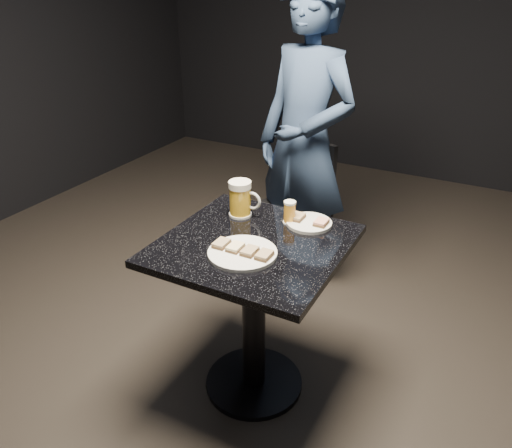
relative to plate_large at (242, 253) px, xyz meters
The scene contains 10 objects.
floor 0.76m from the plate_large, 95.13° to the left, with size 6.00×6.00×0.00m, color black.
plate_large is the anchor object (origin of this frame).
plate_small 0.37m from the plate_large, 70.17° to the left, with size 0.19×0.19×0.01m, color silver.
patron 1.06m from the plate_large, 100.36° to the left, with size 0.62×0.41×1.71m, color navy.
table 0.27m from the plate_large, 95.13° to the left, with size 0.70×0.70×0.75m.
beer_mug 0.34m from the plate_large, 120.44° to the left, with size 0.14×0.10×0.16m.
beer_tumbler 0.33m from the plate_large, 82.20° to the left, with size 0.05×0.05×0.10m.
chair 1.08m from the plate_large, 103.31° to the left, with size 0.52×0.52×0.87m.
canapes_on_plate_large 0.02m from the plate_large, 75.96° to the right, with size 0.23×0.07×0.02m.
canapes_on_plate_small 0.37m from the plate_large, 70.17° to the left, with size 0.16×0.07×0.02m.
Camera 1 is at (0.81, -1.51, 1.71)m, focal length 35.00 mm.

